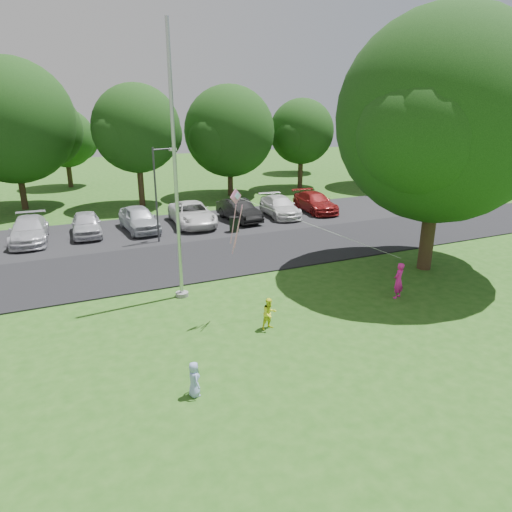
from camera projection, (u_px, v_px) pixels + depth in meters
name	position (u px, v px, depth m)	size (l,w,h in m)	color
ground	(325.00, 333.00, 15.14)	(120.00, 120.00, 0.00)	#245416
park_road	(228.00, 255.00, 22.92)	(60.00, 6.00, 0.06)	black
parking_strip	(191.00, 226.00, 28.54)	(42.00, 7.00, 0.06)	black
flagpole	(176.00, 192.00, 16.79)	(0.50, 0.50, 10.00)	#B7BABF
street_lamp	(159.00, 186.00, 24.30)	(1.41, 0.55, 5.14)	#3F3F44
trash_can	(234.00, 225.00, 26.99)	(0.60, 0.60, 0.95)	black
big_tree	(441.00, 123.00, 19.04)	(9.46, 8.84, 11.13)	#332316
tree_row	(175.00, 126.00, 34.93)	(64.35, 11.94, 10.88)	#332316
horizon_trees	(175.00, 136.00, 44.69)	(77.46, 7.20, 7.02)	#332316
parked_cars	(192.00, 214.00, 28.46)	(20.34, 5.16, 1.46)	silver
woman	(398.00, 280.00, 17.73)	(0.53, 0.35, 1.44)	#EB1F9D
child_yellow	(269.00, 314.00, 15.29)	(0.54, 0.42, 1.11)	#EAF827
child_blue	(194.00, 379.00, 11.76)	(0.47, 0.31, 0.97)	#92A8E0
kite	(243.00, 212.00, 15.10)	(6.64, 1.16, 2.99)	pink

